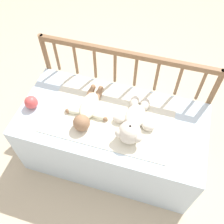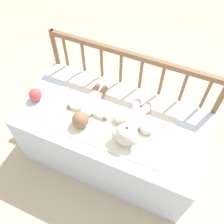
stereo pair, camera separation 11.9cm
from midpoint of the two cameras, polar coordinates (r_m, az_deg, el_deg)
The scene contains 7 objects.
ground_plane at distance 2.11m, azimuth 1.54°, elevation -9.76°, with size 12.00×12.00×0.00m, color #C6B293.
crib_mattress at distance 1.88m, azimuth 1.71°, elevation -6.16°, with size 1.26×0.62×0.52m.
crib_rail at distance 1.81m, azimuth 6.06°, elevation 7.52°, with size 1.26×0.04×0.82m.
blanket at distance 1.67m, azimuth 1.79°, elevation -0.62°, with size 0.84×0.53×0.01m.
teddy_bear at distance 1.57m, azimuth 6.58°, elevation -3.12°, with size 0.28×0.39×0.14m.
baby at distance 1.67m, azimuth -3.34°, elevation 1.04°, with size 0.31×0.41×0.11m.
toy_ball at distance 1.78m, azimuth -15.31°, elevation 3.74°, with size 0.09×0.09×0.09m.
Camera 2 is at (0.38, -0.87, 1.88)m, focal length 40.00 mm.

